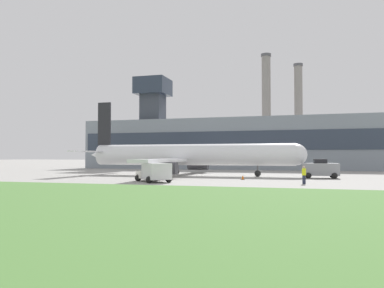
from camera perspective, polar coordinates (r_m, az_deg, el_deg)
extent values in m
plane|color=#999691|center=(50.61, 1.40, -4.82)|extent=(400.00, 400.00, 0.00)
cube|color=gray|center=(77.90, 6.60, -0.03)|extent=(63.04, 11.78, 10.17)
cube|color=#2D3847|center=(72.07, 5.82, 0.52)|extent=(61.78, 0.16, 3.66)
cube|color=#383D47|center=(83.04, -5.99, 1.92)|extent=(4.56, 4.56, 16.14)
cube|color=#283342|center=(84.27, -5.96, 8.64)|extent=(6.85, 6.85, 3.65)
cylinder|color=gray|center=(114.22, 11.26, 5.03)|extent=(2.61, 2.61, 32.50)
cylinder|color=#4C4C51|center=(117.38, 11.21, 13.13)|extent=(3.00, 3.00, 0.78)
cylinder|color=gray|center=(114.12, 15.94, 4.21)|extent=(2.34, 2.34, 29.08)
cylinder|color=#4C4C51|center=(116.62, 15.87, 11.51)|extent=(2.69, 2.69, 0.70)
cylinder|color=white|center=(50.22, -0.15, -1.64)|extent=(27.26, 2.82, 2.82)
sphere|color=white|center=(48.22, 15.61, -1.56)|extent=(2.68, 2.68, 2.68)
cone|color=white|center=(55.59, -13.78, -1.60)|extent=(3.10, 2.68, 2.68)
cube|color=#232328|center=(55.49, -13.21, 3.03)|extent=(1.97, 0.24, 6.14)
cube|color=white|center=(51.73, -15.44, -1.11)|extent=(1.04, 8.23, 0.20)
cube|color=white|center=(58.91, -11.25, -1.22)|extent=(1.04, 8.23, 0.20)
cube|color=white|center=(43.60, -4.60, -2.52)|extent=(2.32, 13.72, 0.36)
cube|color=white|center=(57.73, 0.61, -2.36)|extent=(2.32, 13.72, 0.36)
cylinder|color=#333338|center=(43.37, -4.31, -3.71)|extent=(3.16, 1.49, 1.49)
cylinder|color=#333338|center=(57.82, 0.94, -3.25)|extent=(3.16, 1.49, 1.49)
cylinder|color=#59595B|center=(48.51, 9.97, -3.43)|extent=(0.20, 0.20, 1.69)
sphere|color=black|center=(48.54, 9.97, -4.43)|extent=(0.83, 0.83, 0.83)
cylinder|color=#59595B|center=(49.17, -3.87, -3.44)|extent=(0.20, 0.20, 1.69)
sphere|color=black|center=(49.20, -3.87, -4.42)|extent=(0.83, 0.83, 0.83)
cylinder|color=#59595B|center=(52.97, -2.38, -3.33)|extent=(0.20, 0.20, 1.69)
sphere|color=black|center=(52.99, -2.38, -4.24)|extent=(0.83, 0.83, 0.83)
cube|color=gray|center=(46.99, 18.98, -3.67)|extent=(4.22, 2.10, 1.46)
cube|color=black|center=(46.96, 18.97, -2.48)|extent=(1.51, 1.39, 0.50)
sphere|color=black|center=(46.30, 20.89, -4.54)|extent=(0.70, 0.70, 0.70)
sphere|color=black|center=(48.07, 20.60, -4.44)|extent=(0.70, 0.70, 0.70)
sphere|color=black|center=(46.00, 17.32, -4.60)|extent=(0.70, 0.70, 0.70)
sphere|color=black|center=(47.78, 17.15, -4.50)|extent=(0.70, 0.70, 0.70)
cube|color=white|center=(39.77, -6.76, -4.63)|extent=(2.68, 2.66, 0.74)
cube|color=silver|center=(37.49, -5.43, -4.15)|extent=(3.48, 3.50, 1.60)
sphere|color=black|center=(40.27, -5.45, -5.08)|extent=(0.70, 0.70, 0.70)
sphere|color=black|center=(39.54, -8.21, -5.13)|extent=(0.70, 0.70, 0.70)
sphere|color=black|center=(37.30, -3.56, -5.34)|extent=(0.70, 0.70, 0.70)
sphere|color=black|center=(36.51, -6.51, -5.41)|extent=(0.70, 0.70, 0.70)
cylinder|color=#23283D|center=(36.67, 16.70, -5.23)|extent=(0.31, 0.31, 0.82)
cylinder|color=yellow|center=(36.64, 16.69, -4.08)|extent=(0.39, 0.39, 0.65)
sphere|color=tan|center=(36.62, 16.69, -3.40)|extent=(0.22, 0.22, 0.22)
cube|color=black|center=(42.06, 7.75, -5.39)|extent=(0.46, 0.46, 0.03)
cone|color=orange|center=(42.05, 7.75, -5.05)|extent=(0.33, 0.33, 0.53)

